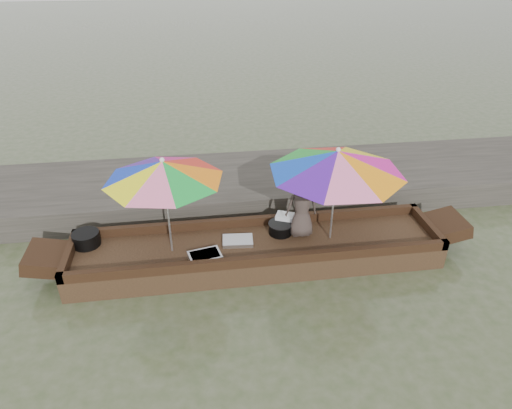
{
  "coord_description": "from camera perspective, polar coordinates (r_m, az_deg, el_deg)",
  "views": [
    {
      "loc": [
        -0.85,
        -5.84,
        4.45
      ],
      "look_at": [
        0.0,
        0.1,
        1.0
      ],
      "focal_mm": 32.0,
      "sensor_mm": 36.0,
      "label": 1
    }
  ],
  "objects": [
    {
      "name": "water",
      "position": [
        7.39,
        0.11,
        -7.12
      ],
      "size": [
        80.0,
        80.0,
        0.0
      ],
      "primitive_type": "plane",
      "color": "#384725",
      "rests_on": "ground"
    },
    {
      "name": "dock",
      "position": [
        9.11,
        -1.88,
        2.43
      ],
      "size": [
        22.0,
        2.2,
        0.5
      ],
      "primitive_type": "cube",
      "color": "#2D2B26",
      "rests_on": "ground"
    },
    {
      "name": "boat_hull",
      "position": [
        7.29,
        0.11,
        -6.02
      ],
      "size": [
        5.76,
        1.2,
        0.35
      ],
      "primitive_type": "cube",
      "color": "black",
      "rests_on": "water"
    },
    {
      "name": "cooking_pot",
      "position": [
        7.57,
        -20.47,
        -4.06
      ],
      "size": [
        0.42,
        0.42,
        0.22
      ],
      "primitive_type": "cylinder",
      "color": "black",
      "rests_on": "boat_hull"
    },
    {
      "name": "tray_crayfish",
      "position": [
        6.87,
        -6.4,
        -6.48
      ],
      "size": [
        0.53,
        0.42,
        0.09
      ],
      "primitive_type": "cube",
      "rotation": [
        0.0,
        0.0,
        0.22
      ],
      "color": "silver",
      "rests_on": "boat_hull"
    },
    {
      "name": "tray_scallop",
      "position": [
        7.2,
        -2.3,
        -4.55
      ],
      "size": [
        0.5,
        0.36,
        0.06
      ],
      "primitive_type": "cube",
      "rotation": [
        0.0,
        0.0,
        -0.08
      ],
      "color": "silver",
      "rests_on": "boat_hull"
    },
    {
      "name": "charcoal_grill",
      "position": [
        7.39,
        3.07,
        -3.02
      ],
      "size": [
        0.38,
        0.38,
        0.18
      ],
      "primitive_type": "cylinder",
      "color": "black",
      "rests_on": "boat_hull"
    },
    {
      "name": "supply_bag",
      "position": [
        7.5,
        3.61,
        -2.11
      ],
      "size": [
        0.34,
        0.31,
        0.26
      ],
      "primitive_type": "cube",
      "rotation": [
        0.0,
        0.0,
        -0.41
      ],
      "color": "silver",
      "rests_on": "boat_hull"
    },
    {
      "name": "vendor",
      "position": [
        7.16,
        5.77,
        -0.25
      ],
      "size": [
        0.51,
        0.34,
        1.04
      ],
      "primitive_type": "imported",
      "rotation": [
        0.0,
        0.0,
        3.14
      ],
      "color": "#3F342F",
      "rests_on": "boat_hull"
    },
    {
      "name": "umbrella_bow",
      "position": [
        6.73,
        -11.03,
        -0.29
      ],
      "size": [
        2.01,
        2.01,
        1.55
      ],
      "primitive_type": null,
      "rotation": [
        0.0,
        0.0,
        0.2
      ],
      "color": "red",
      "rests_on": "boat_hull"
    },
    {
      "name": "umbrella_stern",
      "position": [
        7.02,
        9.72,
        1.17
      ],
      "size": [
        2.6,
        2.6,
        1.55
      ],
      "primitive_type": null,
      "rotation": [
        0.0,
        0.0,
        0.33
      ],
      "color": "yellow",
      "rests_on": "boat_hull"
    }
  ]
}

